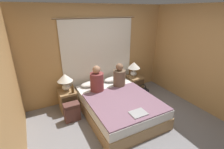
% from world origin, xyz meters
% --- Properties ---
extents(ground_plane, '(16.00, 16.00, 0.00)m').
position_xyz_m(ground_plane, '(0.00, 0.00, 0.00)').
color(ground_plane, gray).
extents(wall_back, '(4.11, 0.06, 2.50)m').
position_xyz_m(wall_back, '(0.00, 1.78, 1.25)').
color(wall_back, tan).
rests_on(wall_back, ground_plane).
extents(wall_left, '(0.06, 3.62, 2.50)m').
position_xyz_m(wall_left, '(-2.03, 0.00, 1.25)').
color(wall_left, tan).
rests_on(wall_left, ground_plane).
extents(wall_right, '(0.06, 3.62, 2.50)m').
position_xyz_m(wall_right, '(2.03, 0.00, 1.25)').
color(wall_right, tan).
rests_on(wall_right, ground_plane).
extents(curtain_panel, '(2.19, 0.02, 2.18)m').
position_xyz_m(curtain_panel, '(0.00, 1.72, 1.09)').
color(curtain_panel, silver).
rests_on(curtain_panel, ground_plane).
extents(bed, '(1.51, 2.05, 0.47)m').
position_xyz_m(bed, '(0.00, 0.64, 0.23)').
color(bed, '#99754C').
rests_on(bed, ground_plane).
extents(nightstand_left, '(0.41, 0.46, 0.50)m').
position_xyz_m(nightstand_left, '(-1.00, 1.41, 0.25)').
color(nightstand_left, '#937047').
rests_on(nightstand_left, ground_plane).
extents(nightstand_right, '(0.41, 0.46, 0.50)m').
position_xyz_m(nightstand_right, '(1.00, 1.41, 0.25)').
color(nightstand_right, '#937047').
rests_on(nightstand_right, ground_plane).
extents(lamp_left, '(0.37, 0.37, 0.43)m').
position_xyz_m(lamp_left, '(-1.00, 1.48, 0.79)').
color(lamp_left, silver).
rests_on(lamp_left, nightstand_left).
extents(lamp_right, '(0.37, 0.37, 0.43)m').
position_xyz_m(lamp_right, '(1.00, 1.48, 0.79)').
color(lamp_right, silver).
rests_on(lamp_right, nightstand_right).
extents(pillow_left, '(0.58, 0.30, 0.12)m').
position_xyz_m(pillow_left, '(-0.33, 1.47, 0.53)').
color(pillow_left, white).
rests_on(pillow_left, bed).
extents(pillow_right, '(0.58, 0.30, 0.12)m').
position_xyz_m(pillow_right, '(0.33, 1.47, 0.53)').
color(pillow_right, white).
rests_on(pillow_right, bed).
extents(blanket_on_bed, '(1.45, 1.45, 0.03)m').
position_xyz_m(blanket_on_bed, '(0.00, 0.37, 0.49)').
color(blanket_on_bed, slate).
rests_on(blanket_on_bed, bed).
extents(person_left_in_bed, '(0.33, 0.33, 0.66)m').
position_xyz_m(person_left_in_bed, '(-0.32, 1.13, 0.75)').
color(person_left_in_bed, brown).
rests_on(person_left_in_bed, bed).
extents(person_right_in_bed, '(0.32, 0.32, 0.63)m').
position_xyz_m(person_right_in_bed, '(0.31, 1.13, 0.73)').
color(person_right_in_bed, brown).
rests_on(person_right_in_bed, bed).
extents(beer_bottle_on_left_stand, '(0.07, 0.07, 0.23)m').
position_xyz_m(beer_bottle_on_left_stand, '(-0.89, 1.26, 0.59)').
color(beer_bottle_on_left_stand, '#513819').
rests_on(beer_bottle_on_left_stand, nightstand_left).
extents(laptop_on_bed, '(0.32, 0.25, 0.02)m').
position_xyz_m(laptop_on_bed, '(-0.00, -0.15, 0.51)').
color(laptop_on_bed, '#9EA0A5').
rests_on(laptop_on_bed, blanket_on_bed).
extents(backpack_on_floor, '(0.35, 0.22, 0.43)m').
position_xyz_m(backpack_on_floor, '(-1.04, 0.91, 0.24)').
color(backpack_on_floor, brown).
rests_on(backpack_on_floor, ground_plane).
extents(handbag_on_floor, '(0.34, 0.18, 0.40)m').
position_xyz_m(handbag_on_floor, '(1.02, 1.03, 0.13)').
color(handbag_on_floor, black).
rests_on(handbag_on_floor, ground_plane).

